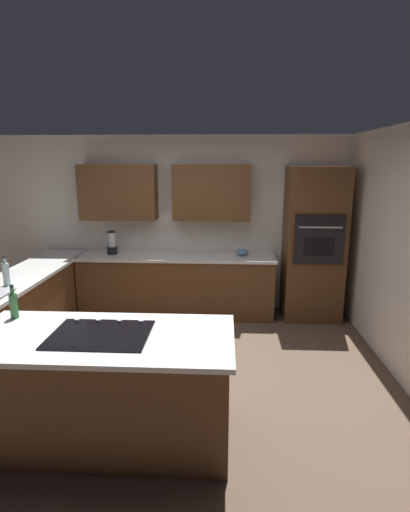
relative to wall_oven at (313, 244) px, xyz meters
name	(u,v)px	position (x,y,z in m)	size (l,w,h in m)	color
ground_plane	(168,374)	(1.85, 1.72, -1.08)	(14.00, 14.00, 0.00)	brown
wall_back	(180,216)	(1.93, -0.32, 0.35)	(6.00, 0.44, 2.60)	white
wall_left	(403,252)	(-0.60, 1.42, 0.22)	(0.10, 4.00, 2.60)	white
lower_cabinets_back	(177,286)	(1.95, 0.00, -0.65)	(2.80, 0.60, 0.86)	brown
countertop_back	(177,257)	(1.95, 0.00, -0.20)	(2.84, 0.64, 0.04)	silver
lower_cabinets_side	(24,314)	(3.67, 1.17, -0.65)	(0.60, 2.90, 0.86)	brown
countertop_side	(20,278)	(3.67, 1.17, -0.20)	(0.64, 2.94, 0.04)	silver
island_base	(104,389)	(2.21, 2.71, -0.65)	(1.99, 0.86, 0.86)	brown
island_top	(101,338)	(2.21, 2.71, -0.20)	(2.07, 0.94, 0.04)	silver
wall_oven	(313,244)	(0.00, 0.00, 0.00)	(0.80, 0.66, 2.16)	brown
cooktop	(101,334)	(2.21, 2.71, -0.18)	(0.76, 0.56, 0.03)	black
blender	(112,244)	(2.90, -0.04, -0.03)	(0.15, 0.15, 0.34)	black
mixing_bowl	(242,252)	(1.00, -0.04, -0.13)	(0.18, 0.18, 0.10)	#668CB2
dish_soap_bottle	(6,274)	(3.62, 1.52, -0.05)	(0.07, 0.07, 0.33)	silver
oil_bottle	(14,305)	(3.05, 2.40, -0.06)	(0.07, 0.07, 0.30)	#336B38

